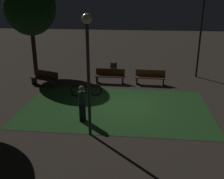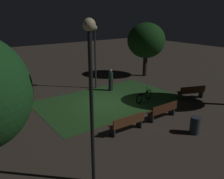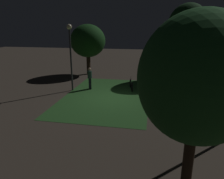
{
  "view_description": "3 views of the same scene",
  "coord_description": "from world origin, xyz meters",
  "px_view_note": "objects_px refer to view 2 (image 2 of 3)",
  "views": [
    {
      "loc": [
        -0.67,
        12.39,
        5.2
      ],
      "look_at": [
        0.76,
        -0.41,
        0.66
      ],
      "focal_mm": 43.27,
      "sensor_mm": 36.0,
      "label": 1
    },
    {
      "loc": [
        -7.63,
        -10.97,
        5.4
      ],
      "look_at": [
        0.13,
        -0.44,
        1.04
      ],
      "focal_mm": 36.84,
      "sensor_mm": 36.0,
      "label": 2
    },
    {
      "loc": [
        -12.69,
        -2.46,
        4.5
      ],
      "look_at": [
        0.09,
        -0.02,
        0.58
      ],
      "focal_mm": 33.97,
      "sensor_mm": 36.0,
      "label": 3
    }
  ],
  "objects_px": {
    "bench_back_row": "(191,92)",
    "trash_bin": "(195,125)",
    "tree_tall_center": "(146,41)",
    "bench_front_right": "(163,110)",
    "bench_by_lamp": "(127,123)",
    "pedestrian": "(111,79)",
    "lamp_post_near_wall": "(95,46)",
    "lamp_post_plaza_west": "(91,82)",
    "bicycle": "(144,96)"
  },
  "relations": [
    {
      "from": "bench_front_right",
      "to": "trash_bin",
      "type": "relative_size",
      "value": 2.18
    },
    {
      "from": "lamp_post_plaza_west",
      "to": "bicycle",
      "type": "distance_m",
      "value": 8.54
    },
    {
      "from": "bench_by_lamp",
      "to": "bench_front_right",
      "type": "bearing_deg",
      "value": -0.0
    },
    {
      "from": "bench_back_row",
      "to": "bicycle",
      "type": "height_order",
      "value": "bicycle"
    },
    {
      "from": "lamp_post_near_wall",
      "to": "pedestrian",
      "type": "xyz_separation_m",
      "value": [
        0.55,
        -1.16,
        -2.28
      ]
    },
    {
      "from": "lamp_post_plaza_west",
      "to": "bicycle",
      "type": "height_order",
      "value": "lamp_post_plaza_west"
    },
    {
      "from": "bench_front_right",
      "to": "lamp_post_near_wall",
      "type": "bearing_deg",
      "value": 90.02
    },
    {
      "from": "bicycle",
      "to": "bench_front_right",
      "type": "bearing_deg",
      "value": -112.02
    },
    {
      "from": "bench_back_row",
      "to": "lamp_post_near_wall",
      "type": "relative_size",
      "value": 0.4
    },
    {
      "from": "lamp_post_plaza_west",
      "to": "tree_tall_center",
      "type": "bearing_deg",
      "value": 39.12
    },
    {
      "from": "lamp_post_plaza_west",
      "to": "pedestrian",
      "type": "relative_size",
      "value": 3.29
    },
    {
      "from": "bench_by_lamp",
      "to": "trash_bin",
      "type": "height_order",
      "value": "bench_by_lamp"
    },
    {
      "from": "bench_by_lamp",
      "to": "bicycle",
      "type": "height_order",
      "value": "bicycle"
    },
    {
      "from": "bench_back_row",
      "to": "trash_bin",
      "type": "relative_size",
      "value": 2.22
    },
    {
      "from": "bench_by_lamp",
      "to": "lamp_post_near_wall",
      "type": "distance_m",
      "value": 7.55
    },
    {
      "from": "bench_by_lamp",
      "to": "lamp_post_plaza_west",
      "type": "relative_size",
      "value": 0.34
    },
    {
      "from": "trash_bin",
      "to": "tree_tall_center",
      "type": "bearing_deg",
      "value": 58.61
    },
    {
      "from": "bench_by_lamp",
      "to": "bench_back_row",
      "type": "distance_m",
      "value": 6.38
    },
    {
      "from": "tree_tall_center",
      "to": "lamp_post_near_wall",
      "type": "bearing_deg",
      "value": -175.45
    },
    {
      "from": "bench_front_right",
      "to": "trash_bin",
      "type": "distance_m",
      "value": 1.99
    },
    {
      "from": "bench_front_right",
      "to": "pedestrian",
      "type": "xyz_separation_m",
      "value": [
        0.55,
        5.47,
        0.37
      ]
    },
    {
      "from": "bench_by_lamp",
      "to": "trash_bin",
      "type": "bearing_deg",
      "value": -38.91
    },
    {
      "from": "bench_by_lamp",
      "to": "bench_front_right",
      "type": "distance_m",
      "value": 2.47
    },
    {
      "from": "tree_tall_center",
      "to": "lamp_post_near_wall",
      "type": "xyz_separation_m",
      "value": [
        -5.52,
        -0.44,
        -0.0
      ]
    },
    {
      "from": "bench_front_right",
      "to": "bicycle",
      "type": "distance_m",
      "value": 2.67
    },
    {
      "from": "bench_by_lamp",
      "to": "lamp_post_plaza_west",
      "type": "bearing_deg",
      "value": -147.86
    },
    {
      "from": "bicycle",
      "to": "lamp_post_near_wall",
      "type": "bearing_deg",
      "value": 103.56
    },
    {
      "from": "bench_front_right",
      "to": "lamp_post_near_wall",
      "type": "relative_size",
      "value": 0.39
    },
    {
      "from": "trash_bin",
      "to": "bicycle",
      "type": "distance_m",
      "value": 4.57
    },
    {
      "from": "tree_tall_center",
      "to": "bench_front_right",
      "type": "bearing_deg",
      "value": -127.97
    },
    {
      "from": "bench_front_right",
      "to": "lamp_post_plaza_west",
      "type": "bearing_deg",
      "value": -160.7
    },
    {
      "from": "lamp_post_near_wall",
      "to": "bench_by_lamp",
      "type": "bearing_deg",
      "value": -110.41
    },
    {
      "from": "bench_by_lamp",
      "to": "bench_back_row",
      "type": "height_order",
      "value": "same"
    },
    {
      "from": "bench_by_lamp",
      "to": "lamp_post_plaza_west",
      "type": "height_order",
      "value": "lamp_post_plaza_west"
    },
    {
      "from": "bench_front_right",
      "to": "bench_back_row",
      "type": "relative_size",
      "value": 0.98
    },
    {
      "from": "bench_back_row",
      "to": "pedestrian",
      "type": "bearing_deg",
      "value": 126.03
    },
    {
      "from": "pedestrian",
      "to": "lamp_post_plaza_west",
      "type": "bearing_deg",
      "value": -129.52
    },
    {
      "from": "lamp_post_near_wall",
      "to": "lamp_post_plaza_west",
      "type": "xyz_separation_m",
      "value": [
        -5.57,
        -8.58,
        0.39
      ]
    },
    {
      "from": "lamp_post_plaza_west",
      "to": "bicycle",
      "type": "bearing_deg",
      "value": 33.94
    },
    {
      "from": "bench_back_row",
      "to": "pedestrian",
      "type": "distance_m",
      "value": 5.6
    },
    {
      "from": "lamp_post_plaza_west",
      "to": "trash_bin",
      "type": "xyz_separation_m",
      "value": [
        5.57,
        -0.03,
        -3.1
      ]
    },
    {
      "from": "bench_by_lamp",
      "to": "lamp_post_plaza_west",
      "type": "xyz_separation_m",
      "value": [
        -3.11,
        -1.95,
        3.04
      ]
    },
    {
      "from": "bench_front_right",
      "to": "pedestrian",
      "type": "relative_size",
      "value": 1.13
    },
    {
      "from": "lamp_post_near_wall",
      "to": "lamp_post_plaza_west",
      "type": "distance_m",
      "value": 10.24
    },
    {
      "from": "tree_tall_center",
      "to": "trash_bin",
      "type": "distance_m",
      "value": 10.94
    },
    {
      "from": "tree_tall_center",
      "to": "trash_bin",
      "type": "bearing_deg",
      "value": -121.39
    },
    {
      "from": "bicycle",
      "to": "bench_back_row",
      "type": "bearing_deg",
      "value": -28.21
    },
    {
      "from": "bench_back_row",
      "to": "bicycle",
      "type": "xyz_separation_m",
      "value": [
        -2.84,
        1.52,
        -0.14
      ]
    },
    {
      "from": "bench_by_lamp",
      "to": "pedestrian",
      "type": "relative_size",
      "value": 1.13
    },
    {
      "from": "trash_bin",
      "to": "lamp_post_near_wall",
      "type": "bearing_deg",
      "value": 89.96
    }
  ]
}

